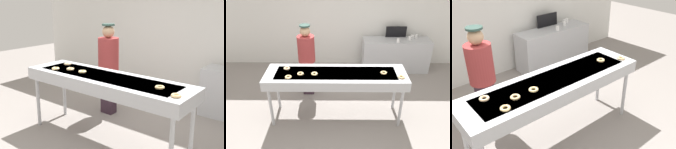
# 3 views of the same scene
# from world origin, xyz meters

# --- Properties ---
(ground_plane) EXTENTS (16.00, 16.00, 0.00)m
(ground_plane) POSITION_xyz_m (0.00, 0.00, 0.00)
(ground_plane) COLOR gray
(back_wall) EXTENTS (8.00, 0.12, 3.16)m
(back_wall) POSITION_xyz_m (0.00, 2.48, 1.58)
(back_wall) COLOR white
(back_wall) RESTS_ON ground
(fryer_conveyor) EXTENTS (2.62, 0.73, 1.00)m
(fryer_conveyor) POSITION_xyz_m (0.00, 0.00, 0.91)
(fryer_conveyor) COLOR #B7BABF
(fryer_conveyor) RESTS_ON ground
(plain_donut_0) EXTENTS (0.17, 0.17, 0.03)m
(plain_donut_0) POSITION_xyz_m (-0.64, -0.07, 1.02)
(plain_donut_0) COLOR #E6C183
(plain_donut_0) RESTS_ON fryer_conveyor
(plain_donut_1) EXTENTS (0.15, 0.15, 0.03)m
(plain_donut_1) POSITION_xyz_m (-0.93, 0.14, 1.02)
(plain_donut_1) COLOR beige
(plain_donut_1) RESTS_ON fryer_conveyor
(plain_donut_2) EXTENTS (0.12, 0.12, 0.03)m
(plain_donut_2) POSITION_xyz_m (0.88, -0.02, 1.02)
(plain_donut_2) COLOR #F1C983
(plain_donut_2) RESTS_ON fryer_conveyor
(plain_donut_3) EXTENTS (0.16, 0.16, 0.03)m
(plain_donut_3) POSITION_xyz_m (1.17, -0.17, 1.02)
(plain_donut_3) COLOR #F7C786
(plain_donut_3) RESTS_ON fryer_conveyor
(plain_donut_4) EXTENTS (0.16, 0.16, 0.03)m
(plain_donut_4) POSITION_xyz_m (-0.84, -0.19, 1.02)
(plain_donut_4) COLOR #F7CD85
(plain_donut_4) RESTS_ON fryer_conveyor
(plain_donut_5) EXTENTS (0.17, 0.17, 0.03)m
(plain_donut_5) POSITION_xyz_m (-0.39, -0.07, 1.02)
(plain_donut_5) COLOR #F0D38B
(plain_donut_5) RESTS_ON fryer_conveyor
(worker_baker) EXTENTS (0.37, 0.37, 1.64)m
(worker_baker) POSITION_xyz_m (-0.65, 0.86, 0.95)
(worker_baker) COLOR #34222E
(worker_baker) RESTS_ON ground
(prep_counter) EXTENTS (1.76, 0.53, 0.87)m
(prep_counter) POSITION_xyz_m (1.57, 2.03, 0.44)
(prep_counter) COLOR #B7BABF
(prep_counter) RESTS_ON ground
(paper_cup_0) EXTENTS (0.08, 0.08, 0.10)m
(paper_cup_0) POSITION_xyz_m (1.56, 1.86, 0.92)
(paper_cup_0) COLOR white
(paper_cup_0) RESTS_ON prep_counter
(paper_cup_1) EXTENTS (0.08, 0.08, 0.10)m
(paper_cup_1) POSITION_xyz_m (1.89, 2.02, 0.92)
(paper_cup_1) COLOR white
(paper_cup_1) RESTS_ON prep_counter
(paper_cup_2) EXTENTS (0.08, 0.08, 0.10)m
(paper_cup_2) POSITION_xyz_m (1.98, 2.12, 0.92)
(paper_cup_2) COLOR white
(paper_cup_2) RESTS_ON prep_counter
(paper_cup_3) EXTENTS (0.08, 0.08, 0.10)m
(paper_cup_3) POSITION_xyz_m (2.09, 2.17, 0.92)
(paper_cup_3) COLOR white
(paper_cup_3) RESTS_ON prep_counter
(menu_display) EXTENTS (0.54, 0.04, 0.29)m
(menu_display) POSITION_xyz_m (1.57, 2.25, 1.01)
(menu_display) COLOR black
(menu_display) RESTS_ON prep_counter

